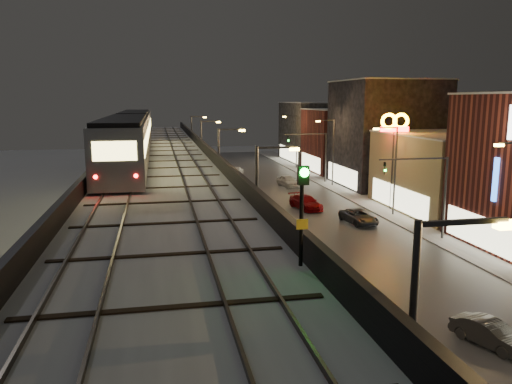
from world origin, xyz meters
TOP-DOWN VIEW (x-y plane):
  - road_surface at (7.50, 35.00)m, footprint 17.00×120.00m
  - sidewalk_right at (17.50, 35.00)m, footprint 4.00×120.00m
  - under_viaduct_pavement at (-6.00, 35.00)m, footprint 11.00×120.00m
  - elevated_viaduct at (-6.00, 31.84)m, footprint 9.00×100.00m
  - viaduct_trackbed at (-6.01, 31.97)m, footprint 8.40×100.00m
  - viaduct_parapet_streetside at (-1.65, 32.00)m, footprint 0.30×100.00m
  - viaduct_parapet_far at (-10.35, 32.00)m, footprint 0.30×100.00m
  - building_c at (23.99, 32.00)m, footprint 12.20×15.20m
  - building_d at (23.99, 48.00)m, footprint 12.20×13.20m
  - building_e at (23.99, 62.00)m, footprint 12.20×12.20m
  - building_f at (23.99, 76.00)m, footprint 12.20×16.20m
  - streetlight_left_0 at (-0.43, -5.00)m, footprint 2.57×0.28m
  - streetlight_left_1 at (-0.43, 13.00)m, footprint 2.57×0.28m
  - streetlight_left_2 at (-0.43, 31.00)m, footprint 2.57×0.28m
  - streetlight_right_2 at (16.73, 31.00)m, footprint 2.56×0.28m
  - streetlight_left_3 at (-0.43, 49.00)m, footprint 2.57×0.28m
  - streetlight_right_3 at (16.73, 49.00)m, footprint 2.56×0.28m
  - streetlight_left_4 at (-0.43, 67.00)m, footprint 2.57×0.28m
  - streetlight_right_4 at (16.73, 67.00)m, footprint 2.56×0.28m
  - traffic_light_rig_a at (15.84, 22.00)m, footprint 6.10×0.34m
  - traffic_light_rig_b at (15.84, 52.00)m, footprint 6.10×0.34m
  - subway_train at (-8.50, 31.92)m, footprint 3.13×38.30m
  - rail_signal at (-2.10, -0.83)m, footprint 0.36×0.43m
  - car_near_white at (3.43, 20.91)m, footprint 1.72×4.50m
  - car_mid_silver at (2.14, 36.45)m, footprint 2.91×5.17m
  - car_mid_dark at (5.72, 61.25)m, footprint 3.06×4.78m
  - car_far_white at (1.15, 58.42)m, footprint 2.31×4.16m
  - car_onc_silver at (8.93, 4.72)m, footprint 2.50×3.98m
  - car_onc_dark at (12.21, 28.39)m, footprint 2.75×4.95m
  - car_onc_white at (9.12, 35.45)m, footprint 3.00×5.36m
  - car_onc_red at (10.85, 49.35)m, footprint 2.59×4.74m
  - sign_mcdonalds at (18.00, 33.56)m, footprint 3.05×0.68m
  - sign_carwash at (18.50, 17.11)m, footprint 1.44×0.35m

SIDE VIEW (x-z plane):
  - road_surface at x=7.50m, z-range 0.00..0.06m
  - under_viaduct_pavement at x=-6.00m, z-range 0.00..0.06m
  - sidewalk_right at x=17.50m, z-range 0.00..0.14m
  - car_onc_silver at x=8.93m, z-range 0.00..1.24m
  - car_mid_dark at x=5.72m, z-range 0.00..1.29m
  - car_onc_dark at x=12.21m, z-range 0.00..1.31m
  - car_far_white at x=1.15m, z-range 0.00..1.34m
  - car_mid_silver at x=2.14m, z-range 0.00..1.36m
  - car_near_white at x=3.43m, z-range 0.00..1.46m
  - car_onc_white at x=9.12m, z-range 0.00..1.47m
  - car_onc_red at x=10.85m, z-range 0.00..1.53m
  - building_c at x=23.99m, z-range 0.00..8.16m
  - traffic_light_rig_a at x=15.84m, z-range 1.00..8.00m
  - traffic_light_rig_b at x=15.84m, z-range 1.00..8.00m
  - building_e at x=23.99m, z-range 0.00..10.16m
  - sign_carwash at x=18.50m, z-range 1.47..8.94m
  - streetlight_left_0 at x=-0.43m, z-range 0.74..9.74m
  - streetlight_left_1 at x=-0.43m, z-range 0.74..9.74m
  - streetlight_left_2 at x=-0.43m, z-range 0.74..9.74m
  - streetlight_right_2 at x=16.73m, z-range 0.74..9.74m
  - streetlight_left_3 at x=-0.43m, z-range 0.74..9.74m
  - streetlight_right_3 at x=16.73m, z-range 0.74..9.74m
  - streetlight_left_4 at x=-0.43m, z-range 0.74..9.74m
  - streetlight_right_4 at x=16.73m, z-range 0.74..9.74m
  - building_f at x=23.99m, z-range 0.00..11.16m
  - elevated_viaduct at x=-6.00m, z-range 2.47..8.77m
  - viaduct_trackbed at x=-6.01m, z-range 6.23..6.55m
  - viaduct_parapet_streetside at x=-1.65m, z-range 6.30..7.40m
  - viaduct_parapet_far at x=-10.35m, z-range 6.30..7.40m
  - building_d at x=23.99m, z-range 0.00..14.16m
  - sign_mcdonalds at x=18.00m, z-range 3.24..13.48m
  - subway_train at x=-8.50m, z-range 6.61..10.35m
  - rail_signal at x=-2.10m, z-range 7.26..10.34m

